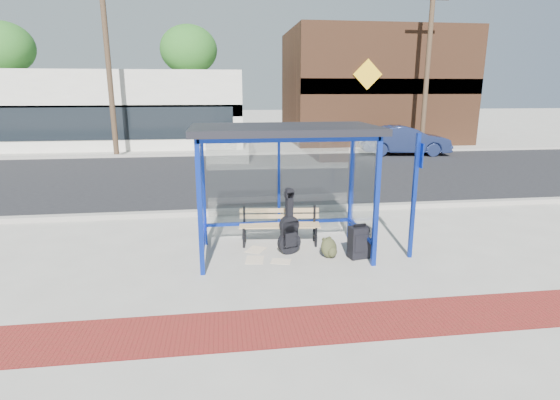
{
  "coord_description": "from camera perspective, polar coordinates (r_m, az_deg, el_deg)",
  "views": [
    {
      "loc": [
        -1.11,
        -7.73,
        3.05
      ],
      "look_at": [
        -0.05,
        0.2,
        1.01
      ],
      "focal_mm": 28.0,
      "sensor_mm": 36.0,
      "label": 1
    }
  ],
  "objects": [
    {
      "name": "suitcase",
      "position": [
        8.22,
        10.31,
        -5.46
      ],
      "size": [
        0.42,
        0.31,
        0.66
      ],
      "rotation": [
        0.0,
        0.0,
        0.2
      ],
      "color": "black",
      "rests_on": "ground"
    },
    {
      "name": "newspaper_a",
      "position": [
        8.6,
        -3.17,
        -6.51
      ],
      "size": [
        0.47,
        0.5,
        0.01
      ],
      "primitive_type": "cube",
      "rotation": [
        0.0,
        0.0,
        1.06
      ],
      "color": "white",
      "rests_on": "ground"
    },
    {
      "name": "utility_pole_west",
      "position": [
        21.71,
        -21.5,
        16.1
      ],
      "size": [
        1.6,
        0.24,
        8.0
      ],
      "color": "#4C3826",
      "rests_on": "ground"
    },
    {
      "name": "brick_paver_strip",
      "position": [
        6.07,
        4.14,
        -15.88
      ],
      "size": [
        60.0,
        1.0,
        0.01
      ],
      "primitive_type": "cube",
      "color": "maroon",
      "rests_on": "ground"
    },
    {
      "name": "storefront_white",
      "position": [
        26.92,
        -25.11,
        10.7
      ],
      "size": [
        18.0,
        6.04,
        4.0
      ],
      "color": "silver",
      "rests_on": "ground"
    },
    {
      "name": "sign_post",
      "position": [
        8.22,
        17.22,
        1.32
      ],
      "size": [
        0.09,
        0.29,
        2.31
      ],
      "rotation": [
        0.0,
        0.0,
        -0.02
      ],
      "color": "navy",
      "rests_on": "ground"
    },
    {
      "name": "far_sidewalk",
      "position": [
        22.96,
        -4.8,
        6.58
      ],
      "size": [
        60.0,
        4.0,
        0.01
      ],
      "primitive_type": "cube",
      "color": "#B2ADA0",
      "rests_on": "ground"
    },
    {
      "name": "bench",
      "position": [
        8.8,
        -0.06,
        -3.03
      ],
      "size": [
        1.64,
        0.55,
        0.76
      ],
      "rotation": [
        0.0,
        0.0,
        -0.1
      ],
      "color": "black",
      "rests_on": "ground"
    },
    {
      "name": "tree_right",
      "position": [
        32.78,
        17.82,
        17.81
      ],
      "size": [
        3.6,
        3.6,
        7.03
      ],
      "color": "#4C3826",
      "rests_on": "ground"
    },
    {
      "name": "curb_far",
      "position": [
        21.07,
        -4.54,
        6.05
      ],
      "size": [
        60.0,
        0.25,
        0.12
      ],
      "primitive_type": "cube",
      "color": "gray",
      "rests_on": "ground"
    },
    {
      "name": "tree_mid",
      "position": [
        29.89,
        -11.83,
        18.58
      ],
      "size": [
        3.6,
        3.6,
        7.03
      ],
      "color": "#4C3826",
      "rests_on": "ground"
    },
    {
      "name": "storefront_brown",
      "position": [
        27.76,
        11.92,
        14.27
      ],
      "size": [
        10.0,
        7.08,
        6.4
      ],
      "color": "#59331E",
      "rests_on": "ground"
    },
    {
      "name": "utility_pole_east",
      "position": [
        23.45,
        18.7,
        16.12
      ],
      "size": [
        1.6,
        0.24,
        8.0
      ],
      "color": "#4C3826",
      "rests_on": "ground"
    },
    {
      "name": "curb_near",
      "position": [
        11.1,
        -1.59,
        -1.37
      ],
      "size": [
        60.0,
        0.25,
        0.12
      ],
      "primitive_type": "cube",
      "color": "gray",
      "rests_on": "ground"
    },
    {
      "name": "guitar_bag",
      "position": [
        8.26,
        1.21,
        -4.13
      ],
      "size": [
        0.46,
        0.26,
        1.21
      ],
      "rotation": [
        0.0,
        0.0,
        0.32
      ],
      "color": "black",
      "rests_on": "ground"
    },
    {
      "name": "fire_hydrant",
      "position": [
        24.45,
        19.49,
        7.15
      ],
      "size": [
        0.31,
        0.2,
        0.68
      ],
      "rotation": [
        0.0,
        0.0,
        0.22
      ],
      "color": "#A9150C",
      "rests_on": "ground"
    },
    {
      "name": "tree_left",
      "position": [
        32.49,
        -32.42,
        16.38
      ],
      "size": [
        3.6,
        3.6,
        7.03
      ],
      "color": "#4C3826",
      "rests_on": "ground"
    },
    {
      "name": "newspaper_b",
      "position": [
        8.03,
        0.13,
        -8.01
      ],
      "size": [
        0.41,
        0.36,
        0.01
      ],
      "primitive_type": "cube",
      "rotation": [
        0.0,
        0.0,
        -0.27
      ],
      "color": "white",
      "rests_on": "ground"
    },
    {
      "name": "newspaper_c",
      "position": [
        8.11,
        -3.32,
        -7.81
      ],
      "size": [
        0.38,
        0.46,
        0.01
      ],
      "primitive_type": "cube",
      "rotation": [
        0.0,
        0.0,
        1.42
      ],
      "color": "white",
      "rests_on": "ground"
    },
    {
      "name": "parked_car",
      "position": [
        21.84,
        15.95,
        7.5
      ],
      "size": [
        4.33,
        2.0,
        1.37
      ],
      "primitive_type": "imported",
      "rotation": [
        0.0,
        0.0,
        1.44
      ],
      "color": "#182245",
      "rests_on": "ground"
    },
    {
      "name": "bus_shelter",
      "position": [
        7.94,
        0.49,
        7.19
      ],
      "size": [
        3.3,
        1.8,
        2.42
      ],
      "color": "#0D2799",
      "rests_on": "ground"
    },
    {
      "name": "backpack",
      "position": [
        8.2,
        6.47,
        -6.28
      ],
      "size": [
        0.38,
        0.37,
        0.38
      ],
      "rotation": [
        0.0,
        0.0,
        0.4
      ],
      "color": "#30321C",
      "rests_on": "ground"
    },
    {
      "name": "street_asphalt",
      "position": [
        16.06,
        -3.51,
        3.29
      ],
      "size": [
        60.0,
        10.0,
        0.0
      ],
      "primitive_type": "cube",
      "color": "black",
      "rests_on": "ground"
    },
    {
      "name": "ground",
      "position": [
        8.38,
        0.53,
        -7.06
      ],
      "size": [
        120.0,
        120.0,
        0.0
      ],
      "primitive_type": "plane",
      "color": "#B2ADA0",
      "rests_on": "ground"
    }
  ]
}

